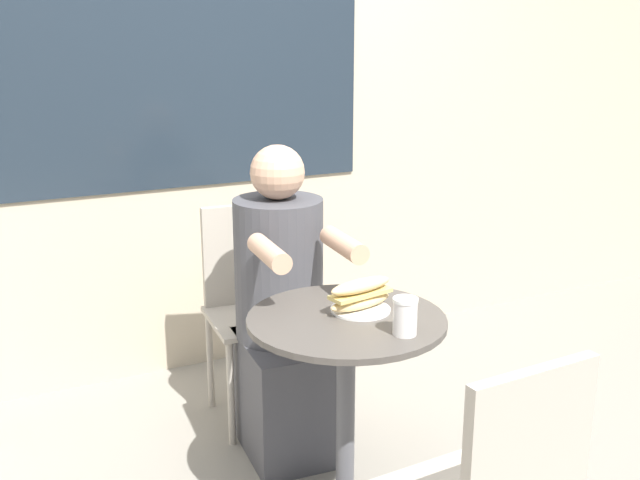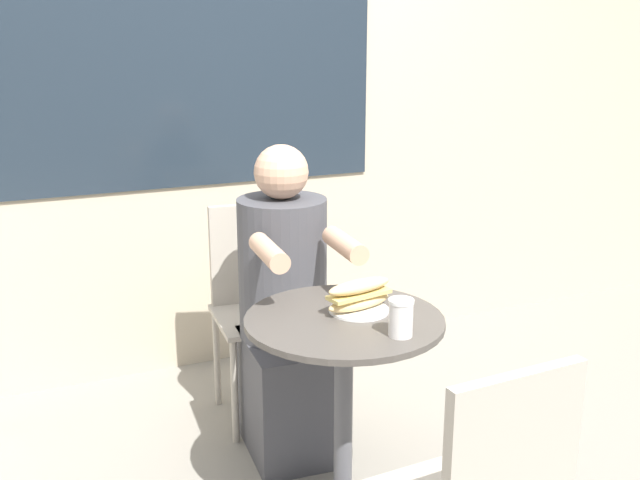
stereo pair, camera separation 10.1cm
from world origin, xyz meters
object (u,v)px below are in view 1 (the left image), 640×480
Objects in this scene: cafe_table at (346,375)px; sandwich_on_plate at (361,296)px; diner_chair at (251,292)px; seated_diner at (283,323)px; drink_cup at (405,316)px.

sandwich_on_plate is at bearing 23.98° from cafe_table.
sandwich_on_plate is (0.06, -0.80, 0.23)m from diner_chair.
sandwich_on_plate is at bearing 103.12° from seated_diner.
diner_chair is 3.69× the size of sandwich_on_plate.
diner_chair is at bearing 94.43° from drink_cup.
diner_chair is (0.01, 0.83, 0.01)m from cafe_table.
sandwich_on_plate is 0.22m from drink_cup.
drink_cup is (0.09, -0.19, 0.25)m from cafe_table.
seated_diner is at bearing 92.93° from diner_chair.
drink_cup is (0.09, -0.68, 0.25)m from seated_diner.
seated_diner is 0.73m from drink_cup.
diner_chair reaches higher than sandwich_on_plate.
seated_diner is at bearing 90.38° from cafe_table.
seated_diner is (-0.01, -0.35, -0.01)m from diner_chair.
diner_chair is 1.06m from drink_cup.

